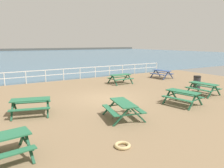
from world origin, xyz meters
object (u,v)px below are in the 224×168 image
picnic_table_far_right (183,94)px  picnic_table_corner (31,103)px  picnic_table_seaward (162,72)px  litter_bin (197,82)px  picnic_table_near_left (123,106)px  picnic_table_near_right (120,77)px  picnic_table_far_left (203,86)px

picnic_table_far_right → picnic_table_corner: same height
picnic_table_far_right → picnic_table_seaward: (5.63, 7.45, 0.00)m
litter_bin → picnic_table_corner: bearing=179.5°
picnic_table_near_left → picnic_table_corner: same height
picnic_table_near_right → picnic_table_far_left: same height
picnic_table_near_left → picnic_table_seaward: 12.33m
picnic_table_corner → picnic_table_far_right: bearing=-2.5°
picnic_table_far_left → picnic_table_corner: 10.79m
picnic_table_corner → litter_bin: bearing=16.1°
picnic_table_far_right → litter_bin: size_ratio=2.16×
picnic_table_corner → picnic_table_far_left: bearing=7.6°
picnic_table_near_right → picnic_table_corner: same height
picnic_table_near_right → litter_bin: (3.90, -4.67, -0.10)m
picnic_table_near_right → picnic_table_far_right: size_ratio=0.89×
picnic_table_near_right → picnic_table_corner: bearing=-149.8°
picnic_table_far_left → picnic_table_far_right: bearing=102.6°
picnic_table_far_left → picnic_table_seaward: same height
picnic_table_near_left → picnic_table_near_right: size_ratio=1.14×
picnic_table_corner → picnic_table_seaward: bearing=36.6°
picnic_table_seaward → picnic_table_corner: (-13.22, -4.82, 0.00)m
picnic_table_near_left → picnic_table_far_right: 4.10m
picnic_table_near_right → picnic_table_far_right: same height
picnic_table_far_right → picnic_table_corner: 8.02m
picnic_table_far_right → litter_bin: litter_bin is taller
picnic_table_far_right → picnic_table_corner: size_ratio=0.95×
picnic_table_far_right → litter_bin: bearing=-71.9°
picnic_table_near_right → picnic_table_far_right: bearing=-93.7°
picnic_table_far_right → picnic_table_near_right: bearing=-15.9°
picnic_table_near_left → picnic_table_near_right: 8.70m
picnic_table_near_right → picnic_table_far_left: 6.74m
litter_bin → picnic_table_seaward: bearing=77.0°
picnic_table_near_right → litter_bin: bearing=-49.1°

